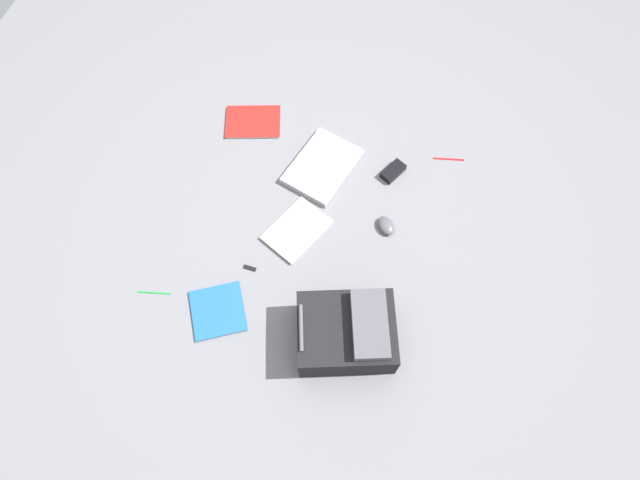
{
  "coord_description": "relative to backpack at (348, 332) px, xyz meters",
  "views": [
    {
      "loc": [
        -0.97,
        -0.29,
        2.15
      ],
      "look_at": [
        -0.01,
        -0.01,
        0.02
      ],
      "focal_mm": 29.85,
      "sensor_mm": 36.0,
      "label": 1
    }
  ],
  "objects": [
    {
      "name": "book_comic",
      "position": [
        0.41,
        0.35,
        -0.09
      ],
      "size": [
        0.34,
        0.29,
        0.02
      ],
      "color": "silver",
      "rests_on": "ground_plane"
    },
    {
      "name": "backpack",
      "position": [
        0.0,
        0.0,
        0.0
      ],
      "size": [
        0.41,
        0.46,
        0.22
      ],
      "color": "black",
      "rests_on": "ground_plane"
    },
    {
      "name": "pen_blue",
      "position": [
        0.99,
        -0.24,
        -0.09
      ],
      "size": [
        0.04,
        0.15,
        0.01
      ],
      "primitive_type": "cylinder",
      "rotation": [
        1.57,
        0.0,
        0.22
      ],
      "color": "red",
      "rests_on": "ground_plane"
    },
    {
      "name": "computer_mouse",
      "position": [
        0.55,
        -0.03,
        -0.08
      ],
      "size": [
        0.12,
        0.11,
        0.04
      ],
      "primitive_type": "ellipsoid",
      "rotation": [
        0.0,
        0.0,
        2.25
      ],
      "color": "#4C4C51",
      "rests_on": "ground_plane"
    },
    {
      "name": "ground_plane",
      "position": [
        0.4,
        0.24,
        -0.1
      ],
      "size": [
        4.18,
        4.18,
        0.0
      ],
      "primitive_type": "plane",
      "color": "slate"
    },
    {
      "name": "book_blue",
      "position": [
        0.93,
        0.74,
        -0.09
      ],
      "size": [
        0.27,
        0.31,
        0.01
      ],
      "color": "silver",
      "rests_on": "ground_plane"
    },
    {
      "name": "pen_black",
      "position": [
        -0.04,
        0.84,
        -0.09
      ],
      "size": [
        0.04,
        0.14,
        0.01
      ],
      "primitive_type": "cylinder",
      "rotation": [
        1.57,
        0.0,
        0.23
      ],
      "color": "#198C33",
      "rests_on": "ground_plane"
    },
    {
      "name": "usb_stick",
      "position": [
        0.18,
        0.49,
        -0.09
      ],
      "size": [
        0.02,
        0.06,
        0.01
      ],
      "primitive_type": "cube",
      "rotation": [
        0.0,
        0.0,
        -0.02
      ],
      "color": "black",
      "rests_on": "ground_plane"
    },
    {
      "name": "laptop",
      "position": [
        0.77,
        0.33,
        -0.08
      ],
      "size": [
        0.41,
        0.35,
        0.03
      ],
      "color": "#929296",
      "rests_on": "ground_plane"
    },
    {
      "name": "power_brick",
      "position": [
        0.84,
        0.0,
        -0.08
      ],
      "size": [
        0.14,
        0.11,
        0.03
      ],
      "primitive_type": "cube",
      "rotation": [
        0.0,
        0.0,
        4.22
      ],
      "color": "black",
      "rests_on": "ground_plane"
    },
    {
      "name": "book_red",
      "position": [
        -0.04,
        0.55,
        -0.09
      ],
      "size": [
        0.3,
        0.3,
        0.01
      ],
      "color": "silver",
      "rests_on": "ground_plane"
    }
  ]
}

